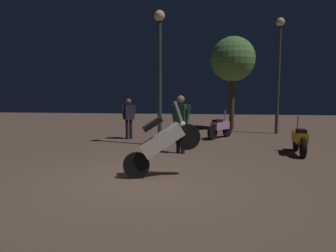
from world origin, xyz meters
TOP-DOWN VIEW (x-y plane):
  - ground_plane at (0.00, 0.00)m, footprint 40.00×40.00m
  - motorcycle_white_foreground at (0.37, 0.25)m, footprint 1.62×0.57m
  - motorcycle_pink_parked_left at (1.81, 6.20)m, footprint 1.00×1.44m
  - motorcycle_orange_parked_right at (4.02, 3.27)m, footprint 0.38×1.66m
  - person_rider_beside at (0.53, 2.94)m, footprint 0.65×0.36m
  - person_bystander_far at (-1.73, 5.57)m, footprint 0.56×0.49m
  - streetlamp_near at (-0.30, 4.25)m, footprint 0.36×0.36m
  - streetlamp_far at (4.34, 7.95)m, footprint 0.36×0.36m
  - tree_left_bg at (2.49, 9.34)m, footprint 2.14×2.14m

SIDE VIEW (x-z plane):
  - ground_plane at x=0.00m, z-range 0.00..0.00m
  - motorcycle_pink_parked_left at x=1.81m, z-range -0.12..0.99m
  - motorcycle_orange_parked_right at x=4.02m, z-range -0.12..0.99m
  - motorcycle_white_foreground at x=0.37m, z-range -0.07..1.56m
  - person_bystander_far at x=-1.73m, z-range 0.14..1.72m
  - person_rider_beside at x=0.53m, z-range 0.17..1.90m
  - streetlamp_near at x=-0.30m, z-range 0.65..5.16m
  - streetlamp_far at x=4.34m, z-range 0.68..5.66m
  - tree_left_bg at x=2.49m, z-range 1.14..5.64m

